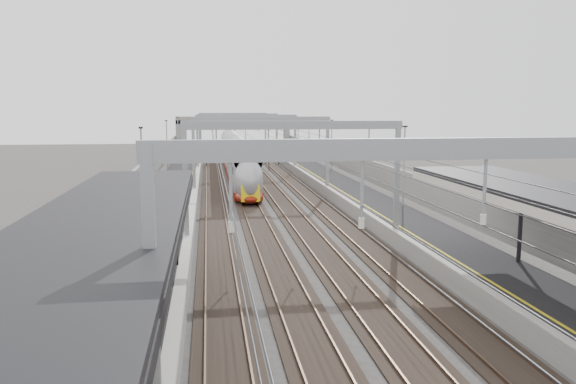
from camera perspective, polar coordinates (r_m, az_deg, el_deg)
name	(u,v)px	position (r m, az deg, el deg)	size (l,w,h in m)	color
platform_left	(178,189)	(55.99, -11.14, 0.27)	(4.00, 120.00, 1.00)	black
platform_right	(337,186)	(57.40, 5.02, 0.59)	(4.00, 120.00, 1.00)	black
tracks	(259,192)	(56.19, -2.96, -0.02)	(11.40, 140.00, 0.20)	black
overhead_line	(253,129)	(62.22, -3.56, 6.43)	(13.00, 140.00, 6.60)	gray
canopy_left	(79,246)	(14.06, -20.46, -5.17)	(4.40, 30.00, 4.24)	black
overbridge	(233,125)	(110.52, -5.59, 6.82)	(22.00, 2.20, 6.90)	slate
wall_left	(144,179)	(56.11, -14.44, 1.31)	(0.30, 120.00, 3.20)	slate
wall_right	(368,175)	(58.07, 8.11, 1.73)	(0.30, 120.00, 3.20)	slate
train	(237,161)	(68.74, -5.20, 3.13)	(2.56, 46.58, 4.05)	maroon
signal_green	(206,150)	(81.77, -8.29, 4.21)	(0.32, 0.32, 3.48)	black
signal_red_near	(269,153)	(76.29, -1.96, 4.00)	(0.32, 0.32, 3.48)	black
signal_red_far	(279,149)	(83.33, -0.96, 4.37)	(0.32, 0.32, 3.48)	black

